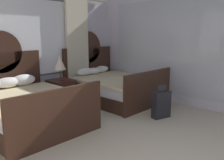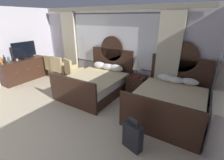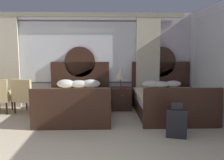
{
  "view_description": "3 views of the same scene",
  "coord_description": "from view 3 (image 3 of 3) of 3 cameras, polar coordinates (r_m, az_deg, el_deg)",
  "views": [
    {
      "loc": [
        -1.85,
        -0.83,
        1.67
      ],
      "look_at": [
        1.28,
        2.19,
        0.82
      ],
      "focal_mm": 37.64,
      "sensor_mm": 36.0,
      "label": 1
    },
    {
      "loc": [
        3.02,
        -0.6,
        2.35
      ],
      "look_at": [
        1.18,
        2.36,
        0.96
      ],
      "focal_mm": 25.38,
      "sensor_mm": 36.0,
      "label": 2
    },
    {
      "loc": [
        0.74,
        -2.75,
        1.68
      ],
      "look_at": [
        0.92,
        2.68,
        0.97
      ],
      "focal_mm": 38.57,
      "sensor_mm": 36.0,
      "label": 3
    }
  ],
  "objects": [
    {
      "name": "table_lamp_on_nightstand",
      "position": [
        6.59,
        2.08,
        1.67
      ],
      "size": [
        0.27,
        0.27,
        0.6
      ],
      "color": "brown",
      "rests_on": "nightstand_between_beds"
    },
    {
      "name": "nightstand_between_beds",
      "position": [
        6.72,
        2.21,
        -4.39
      ],
      "size": [
        0.53,
        0.55,
        0.6
      ],
      "color": "#382116",
      "rests_on": "ground_plane"
    },
    {
      "name": "suitcase_on_floor",
      "position": [
        4.78,
        15.04,
        -9.9
      ],
      "size": [
        0.41,
        0.26,
        0.68
      ],
      "color": "black",
      "rests_on": "ground_plane"
    },
    {
      "name": "bed_near_window",
      "position": [
        6.16,
        -8.36,
        -5.05
      ],
      "size": [
        1.67,
        2.13,
        1.74
      ],
      "color": "#382116",
      "rests_on": "ground_plane"
    },
    {
      "name": "armchair_by_window_left",
      "position": [
        6.69,
        -19.77,
        -3.38
      ],
      "size": [
        0.73,
        0.73,
        0.91
      ],
      "color": "tan",
      "rests_on": "ground_plane"
    },
    {
      "name": "bed_near_mirror",
      "position": [
        6.33,
        13.26,
        -4.88
      ],
      "size": [
        1.67,
        2.13,
        1.74
      ],
      "color": "#382116",
      "rests_on": "ground_plane"
    },
    {
      "name": "book_on_nightstand",
      "position": [
        6.56,
        2.54,
        -1.86
      ],
      "size": [
        0.18,
        0.26,
        0.03
      ],
      "color": "maroon",
      "rests_on": "nightstand_between_beds"
    },
    {
      "name": "wall_back_window",
      "position": [
        7.06,
        -7.97,
        5.28
      ],
      "size": [
        6.54,
        0.22,
        2.7
      ],
      "color": "silver",
      "rests_on": "ground_plane"
    }
  ]
}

